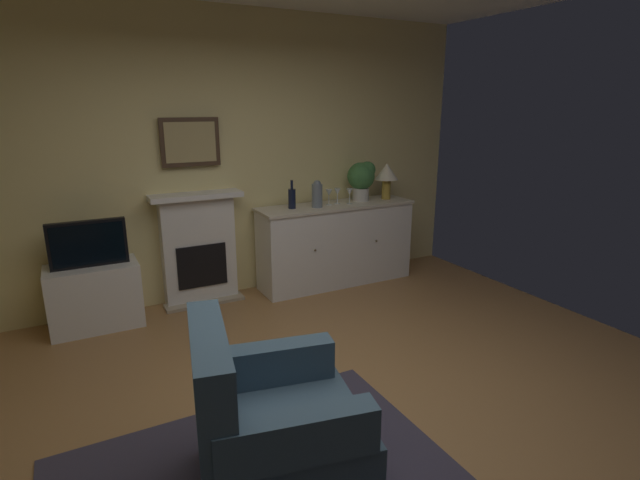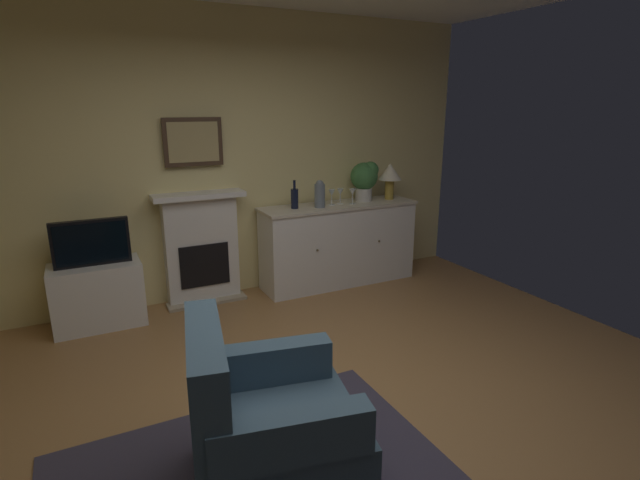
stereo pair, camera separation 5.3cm
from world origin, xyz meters
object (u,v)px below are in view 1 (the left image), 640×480
at_px(wine_bottle, 292,198).
at_px(fireplace_unit, 199,248).
at_px(sideboard_cabinet, 336,244).
at_px(table_lamp, 387,174).
at_px(wine_glass_right, 350,193).
at_px(armchair, 269,424).
at_px(wine_glass_center, 337,192).
at_px(framed_picture, 190,142).
at_px(vase_decorative, 317,194).
at_px(potted_plant_small, 362,177).
at_px(wine_glass_left, 329,193).
at_px(tv_set, 88,244).
at_px(tv_cabinet, 95,296).

bearing_deg(wine_bottle, fireplace_unit, 170.25).
xyz_separation_m(fireplace_unit, sideboard_cabinet, (1.45, -0.18, -0.10)).
distance_m(table_lamp, wine_bottle, 1.17).
height_order(wine_glass_right, armchair, wine_glass_right).
height_order(wine_glass_center, armchair, wine_glass_center).
bearing_deg(fireplace_unit, framed_picture, 90.00).
distance_m(wine_glass_center, vase_decorative, 0.29).
xyz_separation_m(table_lamp, potted_plant_small, (-0.30, 0.05, -0.02)).
relative_size(framed_picture, wine_glass_left, 3.33).
xyz_separation_m(wine_bottle, vase_decorative, (0.25, -0.07, 0.03)).
bearing_deg(table_lamp, tv_set, -179.85).
bearing_deg(table_lamp, potted_plant_small, 171.29).
height_order(sideboard_cabinet, vase_decorative, vase_decorative).
relative_size(wine_glass_right, vase_decorative, 0.59).
height_order(fireplace_unit, framed_picture, framed_picture).
height_order(wine_bottle, vase_decorative, wine_bottle).
bearing_deg(tv_set, table_lamp, 0.15).
relative_size(wine_glass_right, tv_set, 0.27).
bearing_deg(wine_glass_left, armchair, -124.49).
bearing_deg(framed_picture, table_lamp, -6.07).
height_order(sideboard_cabinet, wine_glass_center, wine_glass_center).
bearing_deg(wine_glass_center, wine_glass_right, -31.99).
distance_m(wine_glass_left, potted_plant_small, 0.46).
height_order(wine_bottle, potted_plant_small, potted_plant_small).
xyz_separation_m(sideboard_cabinet, armchair, (-1.79, -2.47, -0.06)).
height_order(potted_plant_small, armchair, potted_plant_small).
relative_size(fireplace_unit, wine_glass_right, 6.67).
distance_m(sideboard_cabinet, tv_cabinet, 2.43).
bearing_deg(wine_glass_center, framed_picture, 172.11).
bearing_deg(wine_bottle, potted_plant_small, 1.97).
xyz_separation_m(table_lamp, wine_glass_center, (-0.62, 0.02, -0.16)).
bearing_deg(wine_glass_left, tv_cabinet, 179.79).
relative_size(wine_glass_center, vase_decorative, 0.59).
distance_m(sideboard_cabinet, wine_glass_left, 0.57).
bearing_deg(tv_cabinet, framed_picture, 12.01).
height_order(framed_picture, armchair, framed_picture).
distance_m(vase_decorative, tv_cabinet, 2.29).
distance_m(framed_picture, potted_plant_small, 1.85).
height_order(wine_bottle, wine_glass_right, wine_bottle).
height_order(vase_decorative, armchair, vase_decorative).
bearing_deg(wine_glass_left, tv_set, -179.65).
bearing_deg(sideboard_cabinet, wine_glass_left, 175.78).
height_order(wine_glass_left, vase_decorative, vase_decorative).
bearing_deg(table_lamp, framed_picture, 173.93).
bearing_deg(framed_picture, vase_decorative, -12.86).
xyz_separation_m(wine_glass_center, armchair, (-1.81, -2.49, -0.62)).
relative_size(fireplace_unit, wine_bottle, 3.79).
relative_size(fireplace_unit, sideboard_cabinet, 0.64).
bearing_deg(wine_glass_left, table_lamp, -0.49).
distance_m(tv_cabinet, tv_set, 0.49).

